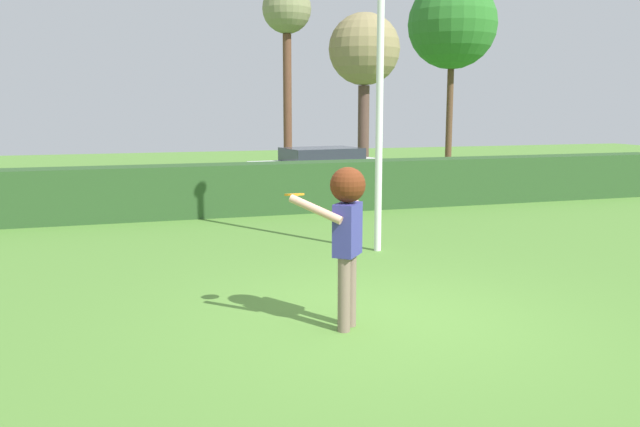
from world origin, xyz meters
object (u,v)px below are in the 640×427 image
(parked_car_white, at_px, (322,166))
(birch_tree, at_px, (364,52))
(lamppost, at_px, (380,71))
(person, at_px, (347,223))
(frisbee, at_px, (294,194))
(bare_elm_tree, at_px, (287,17))
(willow_tree, at_px, (452,25))

(parked_car_white, distance_m, birch_tree, 4.86)
(parked_car_white, bearing_deg, lamppost, -101.21)
(person, bearing_deg, lamppost, 62.55)
(frisbee, bearing_deg, person, -37.46)
(bare_elm_tree, bearing_deg, birch_tree, -15.07)
(willow_tree, distance_m, bare_elm_tree, 6.54)
(lamppost, xyz_separation_m, parked_car_white, (1.68, 8.48, -2.36))
(person, relative_size, lamppost, 0.33)
(parked_car_white, bearing_deg, bare_elm_tree, 94.87)
(lamppost, bearing_deg, frisbee, -126.16)
(frisbee, distance_m, willow_tree, 18.90)
(person, xyz_separation_m, parked_car_white, (3.56, 12.09, -0.51))
(birch_tree, bearing_deg, person, -111.94)
(willow_tree, xyz_separation_m, bare_elm_tree, (-6.51, -0.62, -0.07))
(parked_car_white, height_order, bare_elm_tree, bare_elm_tree)
(lamppost, bearing_deg, birch_tree, 70.00)
(person, height_order, birch_tree, birch_tree)
(person, height_order, parked_car_white, person)
(willow_tree, bearing_deg, birch_tree, -162.05)
(parked_car_white, bearing_deg, frisbee, -109.05)
(parked_car_white, relative_size, willow_tree, 0.61)
(birch_tree, xyz_separation_m, bare_elm_tree, (-2.51, 0.68, 1.11))
(birch_tree, bearing_deg, parked_car_white, -134.00)
(person, xyz_separation_m, lamppost, (1.88, 3.61, 1.84))
(person, distance_m, parked_car_white, 12.61)
(person, relative_size, willow_tree, 0.25)
(parked_car_white, bearing_deg, birch_tree, 46.00)
(person, distance_m, birch_tree, 15.85)
(frisbee, distance_m, bare_elm_tree, 15.70)
(bare_elm_tree, bearing_deg, frisbee, -104.43)
(frisbee, bearing_deg, lamppost, 53.84)
(frisbee, xyz_separation_m, bare_elm_tree, (3.79, 14.72, 3.93))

